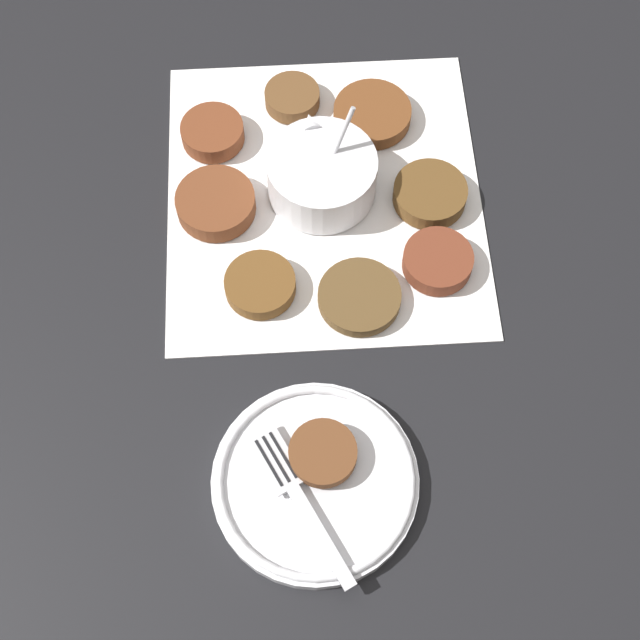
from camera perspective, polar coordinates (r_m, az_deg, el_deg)
The scene contains 14 objects.
ground_plane at distance 0.95m, azimuth 0.47°, elevation 8.80°, with size 4.00×4.00×0.00m, color black.
napkin at distance 0.93m, azimuth 0.27°, elevation 8.01°, with size 0.40×0.38×0.00m.
sauce_bowl at distance 0.92m, azimuth 0.11°, elevation 9.20°, with size 0.12×0.11×0.10m.
fritter_0 at distance 0.93m, azimuth 7.05°, elevation 8.00°, with size 0.08×0.08×0.02m.
fritter_1 at distance 0.87m, azimuth -3.85°, elevation 2.26°, with size 0.07×0.07×0.02m.
fritter_2 at distance 1.00m, azimuth -1.79°, elevation 14.04°, with size 0.06×0.06×0.02m.
fritter_3 at distance 0.97m, azimuth -6.89°, elevation 11.82°, with size 0.07×0.07×0.02m.
fritter_4 at distance 0.98m, azimuth 3.36°, elevation 13.01°, with size 0.08×0.08×0.02m.
fritter_5 at distance 0.89m, azimuth 7.54°, elevation 3.75°, with size 0.07×0.07×0.02m.
fritter_6 at distance 0.92m, azimuth -6.69°, elevation 7.42°, with size 0.08×0.08×0.02m.
fritter_7 at distance 0.86m, azimuth 2.40°, elevation 1.46°, with size 0.08×0.08×0.01m.
serving_plate at distance 0.80m, azimuth -0.32°, elevation -10.27°, with size 0.18×0.18×0.02m.
fritter_on_plate at distance 0.79m, azimuth 0.18°, elevation -8.51°, with size 0.06×0.06×0.01m.
fork at distance 0.78m, azimuth -1.71°, elevation -10.79°, with size 0.16×0.07×0.00m.
Camera 1 is at (-0.52, 0.12, 0.78)m, focal length 50.00 mm.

